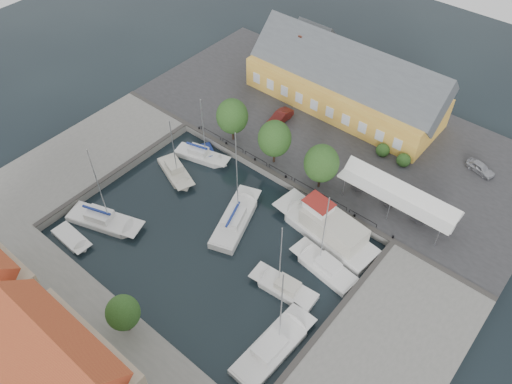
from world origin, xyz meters
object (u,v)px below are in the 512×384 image
at_px(tent_canopy, 398,194).
at_px(center_sailboat, 235,221).
at_px(warehouse, 342,82).
at_px(car_silver, 481,168).
at_px(west_boat_d, 104,221).
at_px(launch_sw, 72,239).
at_px(launch_nw, 208,154).
at_px(car_red, 280,118).
at_px(east_boat_a, 325,268).
at_px(trawler, 328,230).
at_px(east_boat_c, 272,349).
at_px(west_boat_a, 201,156).
at_px(west_boat_b, 176,173).
at_px(east_boat_b, 285,289).

height_order(tent_canopy, center_sailboat, center_sailboat).
distance_m(warehouse, car_silver, 21.93).
distance_m(warehouse, west_boat_d, 37.76).
xyz_separation_m(launch_sw, launch_nw, (1.94, 20.44, -0.00)).
relative_size(car_red, east_boat_a, 0.41).
height_order(trawler, east_boat_c, east_boat_c).
bearing_deg(car_silver, east_boat_a, 178.37).
bearing_deg(car_silver, west_boat_a, 138.19).
distance_m(west_boat_a, launch_sw, 19.42).
xyz_separation_m(warehouse, west_boat_b, (-8.30, -25.39, -4.17)).
bearing_deg(center_sailboat, east_boat_c, -36.21).
xyz_separation_m(trawler, east_boat_b, (0.71, -8.96, -0.76)).
bearing_deg(warehouse, car_red, -112.35).
xyz_separation_m(east_boat_a, east_boat_b, (-1.70, -4.87, -0.00)).
xyz_separation_m(warehouse, west_boat_a, (-7.96, -21.09, -4.15)).
bearing_deg(west_boat_b, trawler, 11.16).
bearing_deg(launch_nw, launch_sw, -95.43).
xyz_separation_m(center_sailboat, west_boat_a, (-10.96, 5.56, -0.09)).
bearing_deg(tent_canopy, car_silver, 67.99).
xyz_separation_m(east_boat_b, west_boat_b, (-21.38, 4.88, -0.00)).
relative_size(launch_sw, launch_nw, 1.28).
height_order(car_silver, car_red, car_red).
distance_m(east_boat_a, launch_sw, 28.69).
relative_size(east_boat_c, west_boat_b, 1.26).
xyz_separation_m(car_silver, west_boat_d, (-30.58, -35.27, -1.37)).
distance_m(car_red, east_boat_a, 24.63).
bearing_deg(warehouse, launch_sw, -103.42).
xyz_separation_m(east_boat_a, launch_sw, (-24.43, -15.04, -0.17)).
distance_m(warehouse, west_boat_b, 27.04).
bearing_deg(east_boat_a, east_boat_b, -109.27).
distance_m(car_silver, center_sailboat, 31.62).
height_order(tent_canopy, west_boat_a, west_boat_a).
distance_m(trawler, east_boat_a, 4.81).
distance_m(center_sailboat, west_boat_b, 11.37).
relative_size(trawler, launch_nw, 3.22).
xyz_separation_m(west_boat_d, launch_sw, (-0.78, -3.97, -0.18)).
xyz_separation_m(center_sailboat, west_boat_b, (-11.30, 1.26, -0.10)).
bearing_deg(warehouse, trawler, -59.87).
height_order(west_boat_d, launch_nw, west_boat_d).
distance_m(east_boat_a, west_boat_a, 23.15).
bearing_deg(west_boat_a, launch_sw, -94.99).
height_order(car_silver, center_sailboat, center_sailboat).
relative_size(east_boat_a, west_boat_d, 0.92).
bearing_deg(east_boat_b, trawler, 94.56).
bearing_deg(west_boat_d, launch_sw, -101.10).
relative_size(car_red, trawler, 0.34).
bearing_deg(east_boat_b, west_boat_a, 156.43).
bearing_deg(west_boat_a, tent_canopy, 16.42).
bearing_deg(launch_nw, warehouse, 68.93).
bearing_deg(west_boat_b, car_silver, 38.88).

